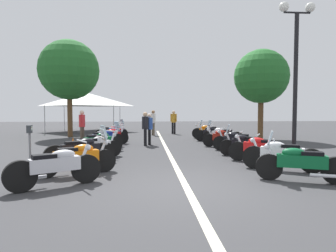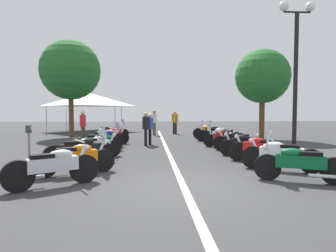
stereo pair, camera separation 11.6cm
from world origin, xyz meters
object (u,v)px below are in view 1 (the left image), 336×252
object	(u,v)px
motorcycle_right_row_0	(300,162)
motorcycle_right_row_8	(208,131)
motorcycle_right_row_6	(222,135)
motorcycle_left_row_1	(78,157)
motorcycle_left_row_0	(56,166)
motorcycle_right_row_2	(261,148)
motorcycle_left_row_4	(99,141)
bystander_1	(145,126)
event_tent	(86,99)
motorcycle_right_row_4	(236,141)
motorcycle_left_row_6	(110,136)
roadside_tree_1	(261,77)
street_lamp_twin_globe	(296,55)
bystander_3	(149,127)
motorcycle_left_row_5	(105,138)
parking_meter	(30,139)
motorcycle_right_row_3	(245,144)
bystander_2	(153,121)
motorcycle_left_row_8	(112,132)
motorcycle_left_row_2	(82,150)
roadside_tree_0	(69,70)
traffic_cone_2	(73,145)
motorcycle_right_row_7	(212,133)
motorcycle_left_row_7	(110,134)
motorcycle_right_row_5	(224,138)
motorcycle_left_row_3	(96,146)
bystander_4	(174,120)
traffic_cone_1	(256,143)
bystander_0	(82,124)

from	to	relation	value
motorcycle_right_row_0	motorcycle_right_row_8	xyz separation A→B (m)	(10.55, -0.06, -0.01)
motorcycle_right_row_6	motorcycle_left_row_1	bearing A→B (deg)	80.64
motorcycle_right_row_8	motorcycle_left_row_0	bearing A→B (deg)	86.72
motorcycle_right_row_2	motorcycle_left_row_4	bearing A→B (deg)	3.09
motorcycle_left_row_4	bystander_1	size ratio (longest dim) A/B	1.11
event_tent	motorcycle_right_row_4	bearing A→B (deg)	-144.88
motorcycle_left_row_6	roadside_tree_1	xyz separation A→B (m)	(2.48, -8.70, 3.29)
motorcycle_right_row_2	roadside_tree_1	bearing A→B (deg)	-83.94
street_lamp_twin_globe	bystander_1	bearing A→B (deg)	47.64
bystander_3	motorcycle_right_row_0	bearing A→B (deg)	115.59
motorcycle_left_row_1	bystander_3	distance (m)	6.88
motorcycle_left_row_5	parking_meter	world-z (taller)	parking_meter
motorcycle_right_row_3	bystander_2	bearing A→B (deg)	-51.07
motorcycle_left_row_8	street_lamp_twin_globe	world-z (taller)	street_lamp_twin_globe
motorcycle_left_row_1	motorcycle_left_row_2	bearing A→B (deg)	72.56
bystander_1	roadside_tree_0	xyz separation A→B (m)	(5.23, 4.95, 3.38)
motorcycle_right_row_2	traffic_cone_2	world-z (taller)	motorcycle_right_row_2
motorcycle_right_row_6	parking_meter	xyz separation A→B (m)	(-5.96, 7.13, 0.42)
motorcycle_left_row_4	bystander_1	bearing A→B (deg)	15.14
motorcycle_right_row_7	roadside_tree_1	xyz separation A→B (m)	(1.25, -3.24, 3.28)
motorcycle_left_row_1	motorcycle_right_row_8	world-z (taller)	motorcycle_left_row_1
motorcycle_left_row_7	bystander_3	bearing A→B (deg)	-62.43
motorcycle_left_row_2	motorcycle_right_row_0	xyz separation A→B (m)	(-2.58, -5.67, -0.01)
motorcycle_left_row_1	roadside_tree_0	bearing A→B (deg)	79.50
parking_meter	bystander_3	xyz separation A→B (m)	(5.92, -3.43, 0.01)
motorcycle_right_row_5	parking_meter	xyz separation A→B (m)	(-4.73, 6.89, 0.45)
motorcycle_right_row_5	motorcycle_right_row_7	world-z (taller)	motorcycle_right_row_7
motorcycle_left_row_3	motorcycle_right_row_2	bearing A→B (deg)	-45.01
motorcycle_left_row_5	motorcycle_left_row_6	xyz separation A→B (m)	(1.17, -0.07, -0.01)
street_lamp_twin_globe	bystander_2	bearing A→B (deg)	23.41
motorcycle_right_row_6	bystander_4	bearing A→B (deg)	-43.12
traffic_cone_1	roadside_tree_0	distance (m)	12.70
motorcycle_right_row_3	bystander_0	distance (m)	8.66
motorcycle_right_row_8	street_lamp_twin_globe	bearing A→B (deg)	124.36
motorcycle_right_row_5	motorcycle_right_row_6	bearing A→B (deg)	-79.59
motorcycle_left_row_4	motorcycle_left_row_7	distance (m)	3.95
motorcycle_right_row_4	motorcycle_left_row_8	bearing A→B (deg)	-13.35
motorcycle_right_row_8	street_lamp_twin_globe	size ratio (longest dim) A/B	0.36
motorcycle_left_row_3	motorcycle_left_row_7	xyz separation A→B (m)	(5.37, 0.18, 0.00)
motorcycle_right_row_0	roadside_tree_0	world-z (taller)	roadside_tree_0
bystander_2	roadside_tree_1	bearing A→B (deg)	135.79
motorcycle_right_row_3	motorcycle_right_row_5	distance (m)	2.65
motorcycle_left_row_4	bystander_4	bearing A→B (deg)	32.31
traffic_cone_2	motorcycle_right_row_2	bearing A→B (deg)	-113.50
motorcycle_right_row_8	motorcycle_right_row_0	bearing A→B (deg)	114.61
motorcycle_right_row_7	motorcycle_left_row_8	bearing A→B (deg)	5.94
motorcycle_left_row_6	traffic_cone_2	world-z (taller)	motorcycle_left_row_6
motorcycle_right_row_7	bystander_4	size ratio (longest dim) A/B	1.12
bystander_3	parking_meter	bearing A→B (deg)	61.14
parking_meter	roadside_tree_1	distance (m)	13.55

